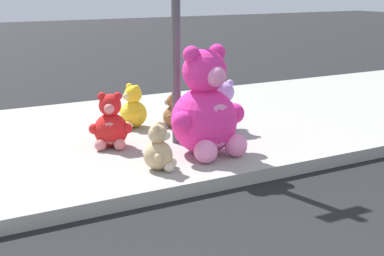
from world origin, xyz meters
name	(u,v)px	position (x,y,z in m)	size (l,w,h in m)	color
sidewalk	(81,143)	(0.00, 5.20, 0.07)	(28.00, 4.40, 0.15)	#9E9B93
sign_pole	(176,6)	(1.00, 4.40, 1.85)	(0.56, 0.11, 3.20)	#4C4C51
plush_pink_large	(206,111)	(1.08, 3.81, 0.66)	(0.99, 0.88, 1.28)	#F22D93
plush_yellow	(132,110)	(0.82, 5.38, 0.39)	(0.43, 0.47, 0.61)	yellow
plush_lavender	(223,110)	(1.84, 4.64, 0.43)	(0.54, 0.47, 0.70)	#B28CD8
plush_tan	(160,151)	(0.35, 3.55, 0.36)	(0.38, 0.37, 0.52)	tan
plush_brown	(173,113)	(1.32, 5.13, 0.34)	(0.35, 0.34, 0.49)	olive
plush_red	(111,125)	(0.20, 4.62, 0.42)	(0.49, 0.49, 0.69)	red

